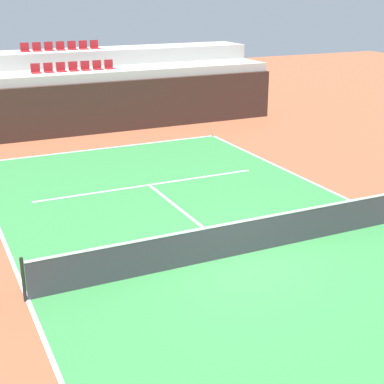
# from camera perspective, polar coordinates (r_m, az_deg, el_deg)

# --- Properties ---
(ground_plane) EXTENTS (80.00, 80.00, 0.00)m
(ground_plane) POSITION_cam_1_polar(r_m,az_deg,el_deg) (15.39, 4.54, -6.25)
(ground_plane) COLOR brown
(court_surface) EXTENTS (11.00, 24.00, 0.01)m
(court_surface) POSITION_cam_1_polar(r_m,az_deg,el_deg) (15.39, 4.54, -6.23)
(court_surface) COLOR #2D7238
(court_surface) RESTS_ON ground_plane
(baseline_far) EXTENTS (11.00, 0.10, 0.00)m
(baseline_far) POSITION_cam_1_polar(r_m,az_deg,el_deg) (25.80, -8.76, 4.27)
(baseline_far) COLOR white
(baseline_far) RESTS_ON court_surface
(sideline_left) EXTENTS (0.10, 24.00, 0.00)m
(sideline_left) POSITION_cam_1_polar(r_m,az_deg,el_deg) (13.78, -15.88, -10.21)
(sideline_left) COLOR white
(sideline_left) RESTS_ON court_surface
(service_line_far) EXTENTS (8.26, 0.10, 0.00)m
(service_line_far) POSITION_cam_1_polar(r_m,az_deg,el_deg) (20.76, -4.25, 0.70)
(service_line_far) COLOR white
(service_line_far) RESTS_ON court_surface
(centre_service_line) EXTENTS (0.10, 6.40, 0.00)m
(centre_service_line) POSITION_cam_1_polar(r_m,az_deg,el_deg) (17.99, -0.52, -2.25)
(centre_service_line) COLOR white
(centre_service_line) RESTS_ON court_surface
(back_wall) EXTENTS (20.48, 0.30, 2.46)m
(back_wall) POSITION_cam_1_polar(r_m,az_deg,el_deg) (28.22, -10.62, 8.00)
(back_wall) COLOR black
(back_wall) RESTS_ON ground_plane
(stands_tier_lower) EXTENTS (20.48, 2.40, 2.88)m
(stands_tier_lower) POSITION_cam_1_polar(r_m,az_deg,el_deg) (29.47, -11.35, 8.84)
(stands_tier_lower) COLOR #9E9E99
(stands_tier_lower) RESTS_ON ground_plane
(stands_tier_upper) EXTENTS (20.48, 2.40, 3.65)m
(stands_tier_upper) POSITION_cam_1_polar(r_m,az_deg,el_deg) (31.71, -12.51, 10.20)
(stands_tier_upper) COLOR #9E9E99
(stands_tier_upper) RESTS_ON ground_plane
(seating_row_lower) EXTENTS (4.06, 0.44, 0.44)m
(seating_row_lower) POSITION_cam_1_polar(r_m,az_deg,el_deg) (29.32, -11.60, 11.87)
(seating_row_lower) COLOR maroon
(seating_row_lower) RESTS_ON stands_tier_lower
(seating_row_upper) EXTENTS (4.06, 0.44, 0.44)m
(seating_row_upper) POSITION_cam_1_polar(r_m,az_deg,el_deg) (31.56, -12.82, 13.71)
(seating_row_upper) COLOR maroon
(seating_row_upper) RESTS_ON stands_tier_upper
(tennis_net) EXTENTS (11.08, 0.08, 1.07)m
(tennis_net) POSITION_cam_1_polar(r_m,az_deg,el_deg) (15.18, 4.59, -4.52)
(tennis_net) COLOR black
(tennis_net) RESTS_ON court_surface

